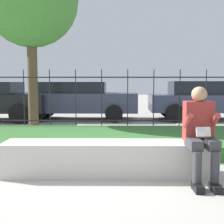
{
  "coord_description": "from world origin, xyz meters",
  "views": [
    {
      "loc": [
        0.34,
        -4.42,
        1.34
      ],
      "look_at": [
        0.29,
        2.2,
        0.71
      ],
      "focal_mm": 50.0,
      "sensor_mm": 36.0,
      "label": 1
    }
  ],
  "objects_px": {
    "stone_bench": "(109,160)",
    "tree_behind_fence": "(31,0)",
    "person_seated_reader": "(200,130)",
    "car_parked_center": "(77,99)",
    "car_parked_right": "(205,99)"
  },
  "relations": [
    {
      "from": "car_parked_center",
      "to": "tree_behind_fence",
      "type": "bearing_deg",
      "value": -110.06
    },
    {
      "from": "stone_bench",
      "to": "tree_behind_fence",
      "type": "height_order",
      "value": "tree_behind_fence"
    },
    {
      "from": "stone_bench",
      "to": "person_seated_reader",
      "type": "height_order",
      "value": "person_seated_reader"
    },
    {
      "from": "person_seated_reader",
      "to": "car_parked_right",
      "type": "height_order",
      "value": "car_parked_right"
    },
    {
      "from": "car_parked_right",
      "to": "tree_behind_fence",
      "type": "height_order",
      "value": "tree_behind_fence"
    },
    {
      "from": "person_seated_reader",
      "to": "tree_behind_fence",
      "type": "height_order",
      "value": "tree_behind_fence"
    },
    {
      "from": "tree_behind_fence",
      "to": "stone_bench",
      "type": "bearing_deg",
      "value": -62.96
    },
    {
      "from": "car_parked_right",
      "to": "tree_behind_fence",
      "type": "xyz_separation_m",
      "value": [
        -5.54,
        -2.45,
        2.86
      ]
    },
    {
      "from": "car_parked_center",
      "to": "car_parked_right",
      "type": "bearing_deg",
      "value": 0.63
    },
    {
      "from": "stone_bench",
      "to": "tree_behind_fence",
      "type": "xyz_separation_m",
      "value": [
        -2.22,
        4.35,
        3.38
      ]
    },
    {
      "from": "tree_behind_fence",
      "to": "car_parked_center",
      "type": "bearing_deg",
      "value": 69.0
    },
    {
      "from": "person_seated_reader",
      "to": "car_parked_right",
      "type": "bearing_deg",
      "value": 73.57
    },
    {
      "from": "person_seated_reader",
      "to": "tree_behind_fence",
      "type": "relative_size",
      "value": 0.26
    },
    {
      "from": "car_parked_center",
      "to": "tree_behind_fence",
      "type": "distance_m",
      "value": 3.9
    },
    {
      "from": "stone_bench",
      "to": "tree_behind_fence",
      "type": "relative_size",
      "value": 0.61
    }
  ]
}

